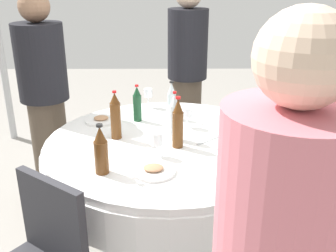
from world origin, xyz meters
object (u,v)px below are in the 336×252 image
at_px(bottle_brown_rear, 116,116).
at_px(plate_right, 154,170).
at_px(bottle_dark_green_mid, 137,104).
at_px(bottle_clear_east, 175,118).
at_px(plate_near, 101,120).
at_px(person_west, 45,101).
at_px(bottle_brown_outer, 101,151).
at_px(bottle_green_north, 259,114).
at_px(wine_glass_left, 230,115).
at_px(wine_glass_north, 188,114).
at_px(wine_glass_outer, 157,140).
at_px(wine_glass_east, 148,94).
at_px(bottle_brown_west, 178,124).
at_px(person_mid, 187,74).
at_px(bottle_clear_left, 171,101).
at_px(dining_table, 168,162).

bearing_deg(bottle_brown_rear, plate_right, 118.21).
distance_m(bottle_dark_green_mid, bottle_clear_east, 0.40).
height_order(plate_right, plate_near, same).
bearing_deg(bottle_brown_rear, person_west, -39.50).
relative_size(bottle_brown_outer, bottle_green_north, 0.90).
relative_size(bottle_green_north, wine_glass_left, 1.90).
xyz_separation_m(bottle_clear_east, plate_right, (0.12, 0.42, -0.13)).
distance_m(bottle_clear_east, wine_glass_north, 0.22).
relative_size(bottle_brown_rear, wine_glass_outer, 2.18).
bearing_deg(bottle_clear_east, wine_glass_east, -73.38).
bearing_deg(bottle_brown_west, person_mid, -95.49).
bearing_deg(wine_glass_outer, wine_glass_north, -113.72).
xyz_separation_m(wine_glass_left, person_west, (1.26, -0.36, -0.03)).
bearing_deg(wine_glass_left, bottle_clear_left, -34.61).
height_order(bottle_brown_outer, wine_glass_left, bottle_brown_outer).
relative_size(bottle_dark_green_mid, bottle_clear_east, 0.84).
height_order(bottle_clear_east, wine_glass_north, bottle_clear_east).
bearing_deg(person_west, bottle_dark_green_mid, -73.69).
relative_size(bottle_brown_rear, person_west, 0.19).
bearing_deg(plate_near, person_mid, -126.75).
bearing_deg(person_west, bottle_green_north, -76.49).
height_order(bottle_brown_rear, bottle_brown_west, bottle_brown_west).
bearing_deg(bottle_clear_east, wine_glass_north, -113.94).
height_order(bottle_brown_outer, person_mid, person_mid).
xyz_separation_m(plate_near, person_west, (0.42, -0.18, 0.07)).
relative_size(bottle_dark_green_mid, person_west, 0.16).
relative_size(dining_table, bottle_green_north, 5.14).
bearing_deg(dining_table, person_west, -29.83).
distance_m(wine_glass_north, person_west, 1.04).
distance_m(bottle_clear_left, bottle_green_north, 0.62).
xyz_separation_m(person_mid, person_west, (1.05, 0.67, -0.03)).
distance_m(wine_glass_north, plate_right, 0.66).
bearing_deg(bottle_brown_rear, bottle_green_north, -177.37).
relative_size(bottle_dark_green_mid, person_mid, 0.16).
relative_size(bottle_dark_green_mid, wine_glass_left, 1.64).
height_order(wine_glass_left, wine_glass_north, wine_glass_left).
bearing_deg(bottle_green_north, wine_glass_north, -17.83).
relative_size(bottle_brown_rear, bottle_clear_east, 0.99).
height_order(bottle_clear_left, wine_glass_outer, bottle_clear_left).
bearing_deg(plate_near, dining_table, 144.30).
bearing_deg(wine_glass_north, bottle_clear_left, -59.45).
relative_size(bottle_brown_outer, plate_near, 1.19).
xyz_separation_m(bottle_clear_east, person_mid, (-0.14, -1.15, -0.03)).
bearing_deg(bottle_clear_left, bottle_green_north, 149.74).
distance_m(bottle_brown_outer, bottle_green_north, 1.02).
bearing_deg(plate_right, person_mid, -99.16).
relative_size(wine_glass_outer, wine_glass_north, 1.04).
bearing_deg(dining_table, wine_glass_outer, 73.84).
xyz_separation_m(bottle_clear_left, wine_glass_outer, (0.09, 0.60, -0.03)).
height_order(bottle_brown_west, person_west, person_west).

